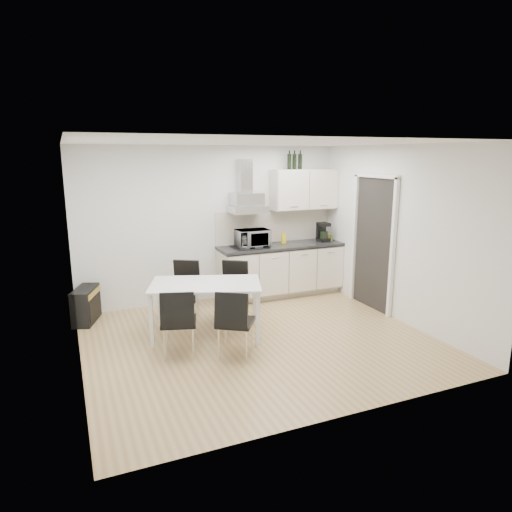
{
  "coord_description": "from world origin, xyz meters",
  "views": [
    {
      "loc": [
        -2.29,
        -5.29,
        2.46
      ],
      "look_at": [
        0.08,
        0.29,
        1.1
      ],
      "focal_mm": 32.0,
      "sensor_mm": 36.0,
      "label": 1
    }
  ],
  "objects_px": {
    "dining_table": "(206,289)",
    "guitar_amp": "(86,305)",
    "chair_far_left": "(184,291)",
    "kitchenette": "(282,249)",
    "chair_near_left": "(179,322)",
    "chair_far_right": "(233,292)",
    "chair_near_right": "(235,323)",
    "floor_speaker": "(189,295)"
  },
  "relations": [
    {
      "from": "kitchenette",
      "to": "chair_near_left",
      "type": "height_order",
      "value": "kitchenette"
    },
    {
      "from": "chair_near_left",
      "to": "guitar_amp",
      "type": "xyz_separation_m",
      "value": [
        -1.0,
        1.71,
        -0.18
      ]
    },
    {
      "from": "kitchenette",
      "to": "chair_near_left",
      "type": "relative_size",
      "value": 2.86
    },
    {
      "from": "chair_far_left",
      "to": "floor_speaker",
      "type": "xyz_separation_m",
      "value": [
        0.26,
        0.7,
        -0.3
      ]
    },
    {
      "from": "dining_table",
      "to": "guitar_amp",
      "type": "bearing_deg",
      "value": 160.64
    },
    {
      "from": "chair_near_right",
      "to": "floor_speaker",
      "type": "bearing_deg",
      "value": 123.94
    },
    {
      "from": "dining_table",
      "to": "chair_near_left",
      "type": "bearing_deg",
      "value": -115.39
    },
    {
      "from": "chair_far_right",
      "to": "floor_speaker",
      "type": "bearing_deg",
      "value": -33.97
    },
    {
      "from": "dining_table",
      "to": "chair_far_left",
      "type": "bearing_deg",
      "value": 118.6
    },
    {
      "from": "dining_table",
      "to": "floor_speaker",
      "type": "xyz_separation_m",
      "value": [
        0.14,
        1.45,
        -0.54
      ]
    },
    {
      "from": "chair_near_right",
      "to": "guitar_amp",
      "type": "relative_size",
      "value": 1.3
    },
    {
      "from": "dining_table",
      "to": "guitar_amp",
      "type": "height_order",
      "value": "dining_table"
    },
    {
      "from": "chair_near_right",
      "to": "guitar_amp",
      "type": "bearing_deg",
      "value": 163.25
    },
    {
      "from": "dining_table",
      "to": "chair_near_left",
      "type": "height_order",
      "value": "chair_near_left"
    },
    {
      "from": "chair_far_right",
      "to": "chair_near_right",
      "type": "xyz_separation_m",
      "value": [
        -0.42,
        -1.24,
        0.0
      ]
    },
    {
      "from": "chair_far_right",
      "to": "chair_near_left",
      "type": "distance_m",
      "value": 1.41
    },
    {
      "from": "kitchenette",
      "to": "chair_near_left",
      "type": "xyz_separation_m",
      "value": [
        -2.29,
        -1.8,
        -0.39
      ]
    },
    {
      "from": "guitar_amp",
      "to": "floor_speaker",
      "type": "relative_size",
      "value": 2.48
    },
    {
      "from": "kitchenette",
      "to": "dining_table",
      "type": "relative_size",
      "value": 1.51
    },
    {
      "from": "dining_table",
      "to": "chair_near_right",
      "type": "height_order",
      "value": "chair_near_right"
    },
    {
      "from": "chair_near_right",
      "to": "guitar_amp",
      "type": "height_order",
      "value": "chair_near_right"
    },
    {
      "from": "chair_far_right",
      "to": "kitchenette",
      "type": "bearing_deg",
      "value": -111.63
    },
    {
      "from": "chair_far_right",
      "to": "floor_speaker",
      "type": "relative_size",
      "value": 3.22
    },
    {
      "from": "kitchenette",
      "to": "guitar_amp",
      "type": "bearing_deg",
      "value": -178.52
    },
    {
      "from": "chair_far_left",
      "to": "floor_speaker",
      "type": "height_order",
      "value": "chair_far_left"
    },
    {
      "from": "chair_near_left",
      "to": "floor_speaker",
      "type": "height_order",
      "value": "chair_near_left"
    },
    {
      "from": "dining_table",
      "to": "chair_far_left",
      "type": "relative_size",
      "value": 1.9
    },
    {
      "from": "chair_far_right",
      "to": "guitar_amp",
      "type": "distance_m",
      "value": 2.19
    },
    {
      "from": "kitchenette",
      "to": "floor_speaker",
      "type": "bearing_deg",
      "value": 174.28
    },
    {
      "from": "chair_near_left",
      "to": "guitar_amp",
      "type": "bearing_deg",
      "value": 136.9
    },
    {
      "from": "chair_far_left",
      "to": "chair_far_right",
      "type": "distance_m",
      "value": 0.74
    },
    {
      "from": "dining_table",
      "to": "chair_near_right",
      "type": "xyz_separation_m",
      "value": [
        0.13,
        -0.8,
        -0.23
      ]
    },
    {
      "from": "chair_near_left",
      "to": "chair_near_right",
      "type": "bearing_deg",
      "value": -7.94
    },
    {
      "from": "floor_speaker",
      "to": "chair_far_right",
      "type": "bearing_deg",
      "value": -80.01
    },
    {
      "from": "dining_table",
      "to": "guitar_amp",
      "type": "relative_size",
      "value": 2.46
    },
    {
      "from": "chair_near_left",
      "to": "floor_speaker",
      "type": "distance_m",
      "value": 2.08
    },
    {
      "from": "kitchenette",
      "to": "chair_near_left",
      "type": "bearing_deg",
      "value": -141.9
    },
    {
      "from": "chair_far_left",
      "to": "chair_far_right",
      "type": "xyz_separation_m",
      "value": [
        0.67,
        -0.32,
        0.0
      ]
    },
    {
      "from": "chair_far_left",
      "to": "floor_speaker",
      "type": "relative_size",
      "value": 3.22
    },
    {
      "from": "guitar_amp",
      "to": "chair_far_left",
      "type": "bearing_deg",
      "value": 2.14
    },
    {
      "from": "chair_near_right",
      "to": "floor_speaker",
      "type": "relative_size",
      "value": 3.22
    },
    {
      "from": "kitchenette",
      "to": "chair_far_right",
      "type": "distance_m",
      "value": 1.55
    }
  ]
}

